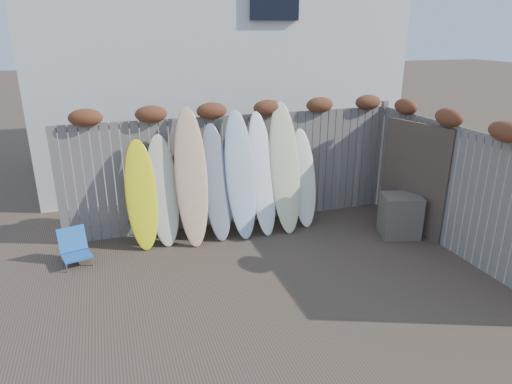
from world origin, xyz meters
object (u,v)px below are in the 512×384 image
object	(u,v)px
wooden_crate	(400,216)
surfboard_0	(141,195)
beach_chair	(74,247)
lattice_panel	(413,179)

from	to	relation	value
wooden_crate	surfboard_0	distance (m)	4.38
beach_chair	surfboard_0	xyz separation A→B (m)	(1.08, 0.32, 0.62)
lattice_panel	surfboard_0	distance (m)	4.58
wooden_crate	lattice_panel	xyz separation A→B (m)	(0.26, 0.09, 0.60)
wooden_crate	lattice_panel	bearing A→B (deg)	19.36
lattice_panel	surfboard_0	world-z (taller)	lattice_panel
beach_chair	lattice_panel	xyz separation A→B (m)	(5.56, -0.63, 0.72)
beach_chair	surfboard_0	distance (m)	1.29
surfboard_0	wooden_crate	bearing A→B (deg)	-12.96
surfboard_0	beach_chair	bearing A→B (deg)	-162.38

